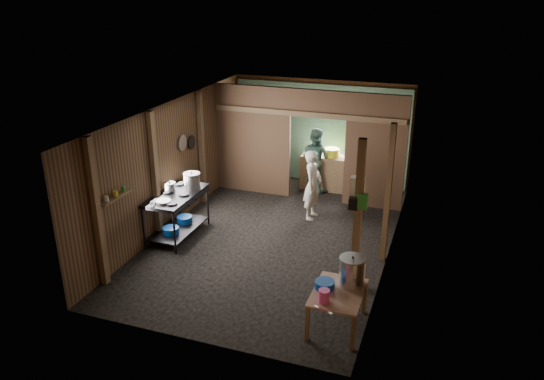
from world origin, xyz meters
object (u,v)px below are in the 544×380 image
at_px(prep_table, 337,309).
at_px(stove_pot_large, 192,181).
at_px(gas_range, 177,215).
at_px(pink_bucket, 324,296).
at_px(yellow_tub, 332,153).
at_px(cook, 313,185).
at_px(stock_pot, 352,272).

relative_size(prep_table, stove_pot_large, 2.92).
bearing_deg(stove_pot_large, gas_range, -113.80).
bearing_deg(pink_bucket, prep_table, 67.12).
bearing_deg(gas_range, prep_table, -27.03).
height_order(yellow_tub, cook, cook).
bearing_deg(yellow_tub, gas_range, -123.17).
bearing_deg(prep_table, stove_pot_large, 147.24).
bearing_deg(pink_bucket, yellow_tub, 102.37).
bearing_deg(prep_table, cook, 110.81).
relative_size(prep_table, stock_pot, 2.15).
bearing_deg(stove_pot_large, yellow_tub, 55.80).
relative_size(stove_pot_large, cook, 0.23).
relative_size(stock_pot, yellow_tub, 1.29).
xyz_separation_m(gas_range, stock_pot, (3.85, -1.62, 0.35)).
bearing_deg(yellow_tub, stove_pot_large, -124.20).
bearing_deg(cook, yellow_tub, 3.25).
relative_size(gas_range, cook, 1.02).
relative_size(prep_table, cook, 0.66).
distance_m(pink_bucket, cook, 4.17).
distance_m(prep_table, yellow_tub, 5.65).
xyz_separation_m(gas_range, prep_table, (3.71, -1.89, -0.16)).
bearing_deg(cook, gas_range, 130.09).
relative_size(pink_bucket, yellow_tub, 0.54).
relative_size(stove_pot_large, stock_pot, 0.74).
height_order(prep_table, stock_pot, stock_pot).
relative_size(yellow_tub, cook, 0.24).
distance_m(stock_pot, cook, 3.71).
distance_m(prep_table, pink_bucket, 0.53).
xyz_separation_m(gas_range, pink_bucket, (3.57, -2.21, 0.24)).
bearing_deg(prep_table, yellow_tub, 104.43).
relative_size(prep_table, pink_bucket, 5.16).
bearing_deg(yellow_tub, cook, -89.68).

